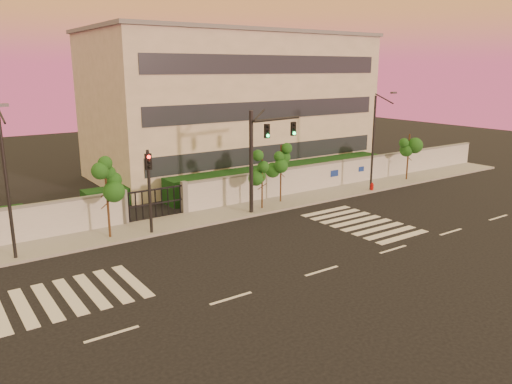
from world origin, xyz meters
TOP-DOWN VIEW (x-y plane):
  - ground at (0.00, 0.00)m, footprint 120.00×120.00m
  - sidewalk at (0.00, 10.50)m, footprint 60.00×3.00m
  - perimeter_wall at (0.10, 12.00)m, footprint 60.00×0.36m
  - hedge_row at (1.17, 14.74)m, footprint 41.00×4.25m
  - institutional_building at (9.00, 21.99)m, footprint 24.40×12.40m
  - road_markings at (-1.58, 3.76)m, footprint 57.00×7.62m
  - street_tree_c at (-6.59, 10.04)m, footprint 1.54×1.23m
  - street_tree_d at (3.72, 10.00)m, footprint 1.31×1.04m
  - street_tree_e at (5.78, 10.66)m, footprint 1.43×1.14m
  - street_tree_f at (18.85, 10.30)m, footprint 1.61×1.28m
  - traffic_signal_main at (3.40, 9.57)m, footprint 4.21×0.83m
  - traffic_signal_secondary at (-4.40, 9.43)m, footprint 0.38×0.36m
  - streetlight_west at (-11.48, 9.46)m, footprint 0.46×1.86m
  - streetlight_east at (13.56, 9.29)m, footprint 0.45×1.83m
  - fire_hydrant at (13.53, 9.28)m, footprint 0.29×0.28m

SIDE VIEW (x-z plane):
  - ground at x=0.00m, z-range 0.00..0.00m
  - road_markings at x=-1.58m, z-range 0.00..0.02m
  - sidewalk at x=0.00m, z-range 0.00..0.15m
  - fire_hydrant at x=13.53m, z-range 0.00..0.74m
  - hedge_row at x=1.17m, z-range -0.08..1.72m
  - perimeter_wall at x=0.10m, z-range -0.03..2.17m
  - street_tree_f at x=18.85m, z-range 0.94..4.88m
  - street_tree_d at x=3.72m, z-range 0.94..4.90m
  - street_tree_e at x=5.78m, z-range 0.98..5.11m
  - traffic_signal_secondary at x=-4.40m, z-range 0.66..5.54m
  - street_tree_c at x=-6.59m, z-range 1.10..5.77m
  - streetlight_east at x=13.56m, z-range 0.31..7.90m
  - streetlight_west at x=-11.48m, z-range 0.31..8.05m
  - traffic_signal_main at x=3.40m, z-range 0.88..7.55m
  - institutional_building at x=9.00m, z-range 0.03..12.28m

